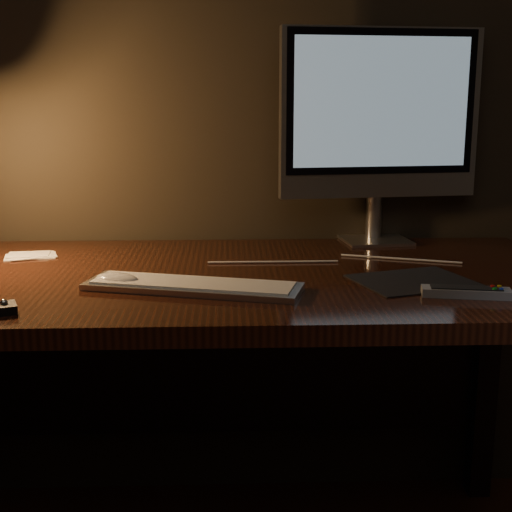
{
  "coord_description": "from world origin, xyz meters",
  "views": [
    {
      "loc": [
        0.03,
        0.32,
        1.13
      ],
      "look_at": [
        0.09,
        1.73,
        0.81
      ],
      "focal_mm": 50.0,
      "sensor_mm": 36.0,
      "label": 1
    }
  ],
  "objects_px": {
    "desk": "(216,319)",
    "mouse": "(117,281)",
    "keyboard": "(193,285)",
    "monitor": "(380,118)",
    "tv_remote": "(466,292)"
  },
  "relations": [
    {
      "from": "monitor",
      "to": "desk",
      "type": "bearing_deg",
      "value": -155.74
    },
    {
      "from": "desk",
      "to": "keyboard",
      "type": "height_order",
      "value": "keyboard"
    },
    {
      "from": "monitor",
      "to": "keyboard",
      "type": "distance_m",
      "value": 0.73
    },
    {
      "from": "keyboard",
      "to": "mouse",
      "type": "bearing_deg",
      "value": -177.4
    },
    {
      "from": "desk",
      "to": "tv_remote",
      "type": "bearing_deg",
      "value": -29.55
    },
    {
      "from": "keyboard",
      "to": "tv_remote",
      "type": "relative_size",
      "value": 2.52
    },
    {
      "from": "desk",
      "to": "mouse",
      "type": "distance_m",
      "value": 0.3
    },
    {
      "from": "monitor",
      "to": "mouse",
      "type": "xyz_separation_m",
      "value": [
        -0.63,
        -0.43,
        -0.32
      ]
    },
    {
      "from": "keyboard",
      "to": "mouse",
      "type": "xyz_separation_m",
      "value": [
        -0.16,
        0.04,
        0.0
      ]
    },
    {
      "from": "keyboard",
      "to": "tv_remote",
      "type": "xyz_separation_m",
      "value": [
        0.54,
        -0.07,
        0.0
      ]
    },
    {
      "from": "tv_remote",
      "to": "mouse",
      "type": "bearing_deg",
      "value": -178.67
    },
    {
      "from": "tv_remote",
      "to": "desk",
      "type": "bearing_deg",
      "value": 160.73
    },
    {
      "from": "keyboard",
      "to": "mouse",
      "type": "relative_size",
      "value": 4.47
    },
    {
      "from": "desk",
      "to": "mouse",
      "type": "relative_size",
      "value": 16.22
    },
    {
      "from": "desk",
      "to": "keyboard",
      "type": "bearing_deg",
      "value": -101.7
    }
  ]
}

